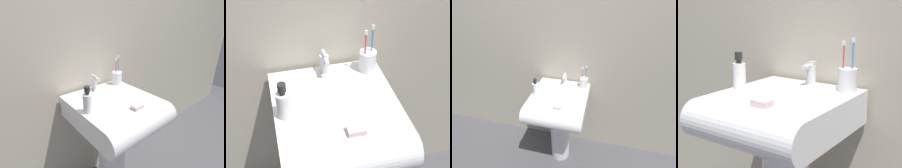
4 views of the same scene
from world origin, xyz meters
TOP-DOWN VIEW (x-y plane):
  - wall_back at (0.00, 0.30)m, footprint 5.00×0.05m
  - sink_basin at (0.00, -0.06)m, footprint 0.50×0.58m
  - faucet at (0.00, 0.20)m, footprint 0.04×0.10m
  - toothbrush_cup at (0.19, 0.17)m, footprint 0.08×0.08m
  - soap_bottle at (-0.21, -0.04)m, footprint 0.06×0.06m
  - bar_soap at (0.03, -0.19)m, footprint 0.07×0.05m

SIDE VIEW (x-z plane):
  - sink_basin at x=0.00m, z-range 0.69..0.84m
  - bar_soap at x=0.03m, z-range 0.84..0.86m
  - toothbrush_cup at x=0.19m, z-range 0.78..1.00m
  - faucet at x=0.00m, z-range 0.84..0.95m
  - soap_bottle at x=-0.21m, z-range 0.82..0.98m
  - wall_back at x=0.00m, z-range 0.00..2.40m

